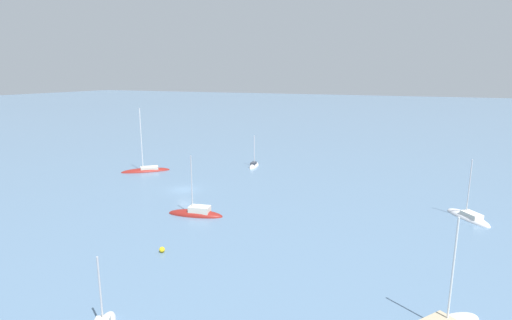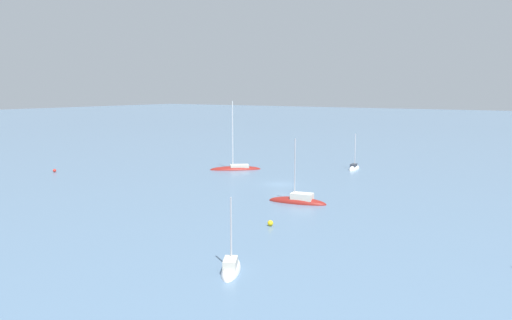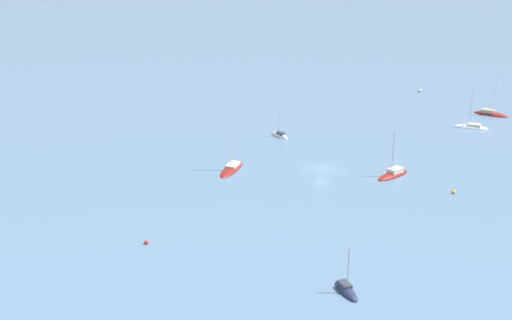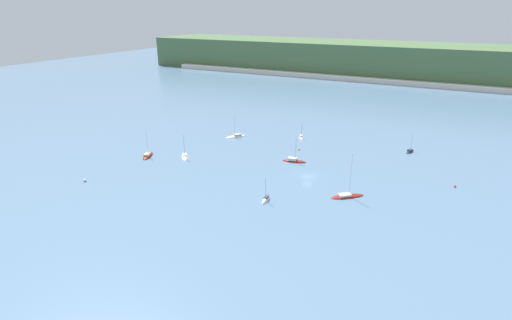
# 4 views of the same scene
# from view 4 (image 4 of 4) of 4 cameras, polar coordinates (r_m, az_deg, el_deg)

# --- Properties ---
(ground_plane) EXTENTS (600.00, 600.00, 0.00)m
(ground_plane) POSITION_cam_4_polar(r_m,az_deg,el_deg) (113.20, 7.36, -2.35)
(ground_plane) COLOR slate
(hillside_ridge) EXTENTS (385.82, 56.12, 22.02)m
(hillside_ridge) POSITION_cam_4_polar(r_m,az_deg,el_deg) (293.98, 21.07, 13.04)
(hillside_ridge) COLOR #4C6B42
(hillside_ridge) RESTS_ON ground_plane
(shore_town_strip) EXTENTS (327.94, 6.00, 3.09)m
(shore_town_strip) POSITION_cam_4_polar(r_m,az_deg,el_deg) (264.26, 19.88, 10.36)
(shore_town_strip) COLOR beige
(shore_town_strip) RESTS_ON ground_plane
(sailboat_0) EXTENTS (5.21, 7.65, 9.36)m
(sailboat_0) POSITION_cam_4_polar(r_m,az_deg,el_deg) (132.03, -15.18, 0.56)
(sailboat_0) COLOR maroon
(sailboat_0) RESTS_ON ground_plane
(sailboat_1) EXTENTS (2.64, 5.29, 6.45)m
(sailboat_1) POSITION_cam_4_polar(r_m,az_deg,el_deg) (140.84, 21.12, 1.12)
(sailboat_1) COLOR #232D4C
(sailboat_1) RESTS_ON ground_plane
(sailboat_2) EXTENTS (1.76, 4.80, 6.99)m
(sailboat_2) POSITION_cam_4_polar(r_m,az_deg,el_deg) (98.65, 1.41, -5.77)
(sailboat_2) COLOR white
(sailboat_2) RESTS_ON ground_plane
(sailboat_3) EXTENTS (5.83, 6.51, 8.23)m
(sailboat_3) POSITION_cam_4_polar(r_m,az_deg,el_deg) (128.51, -10.14, 0.41)
(sailboat_3) COLOR silver
(sailboat_3) RESTS_ON ground_plane
(sailboat_4) EXTENTS (6.66, 7.78, 9.11)m
(sailboat_4) POSITION_cam_4_polar(r_m,az_deg,el_deg) (147.14, -2.89, 3.37)
(sailboat_4) COLOR silver
(sailboat_4) RESTS_ON ground_plane
(sailboat_5) EXTENTS (8.32, 7.57, 12.37)m
(sailboat_5) POSITION_cam_4_polar(r_m,az_deg,el_deg) (103.02, 12.86, -5.11)
(sailboat_5) COLOR maroon
(sailboat_5) RESTS_ON ground_plane
(sailboat_6) EXTENTS (7.61, 3.50, 8.52)m
(sailboat_6) POSITION_cam_4_polar(r_m,az_deg,el_deg) (123.55, 5.44, -0.18)
(sailboat_6) COLOR maroon
(sailboat_6) RESTS_ON ground_plane
(sailboat_7) EXTENTS (3.63, 4.97, 6.33)m
(sailboat_7) POSITION_cam_4_polar(r_m,az_deg,el_deg) (146.34, 6.47, 3.16)
(sailboat_7) COLOR silver
(sailboat_7) RESTS_ON ground_plane
(mooring_buoy_0) EXTENTS (0.55, 0.55, 0.55)m
(mooring_buoy_0) POSITION_cam_4_polar(r_m,az_deg,el_deg) (118.06, 26.55, -3.37)
(mooring_buoy_0) COLOR red
(mooring_buoy_0) RESTS_ON ground_plane
(mooring_buoy_1) EXTENTS (0.58, 0.58, 0.58)m
(mooring_buoy_1) POSITION_cam_4_polar(r_m,az_deg,el_deg) (133.90, 6.15, 1.56)
(mooring_buoy_1) COLOR yellow
(mooring_buoy_1) RESTS_ON ground_plane
(mooring_buoy_2) EXTENTS (0.80, 0.80, 0.80)m
(mooring_buoy_2) POSITION_cam_4_polar(r_m,az_deg,el_deg) (118.57, -23.28, -2.66)
(mooring_buoy_2) COLOR white
(mooring_buoy_2) RESTS_ON ground_plane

